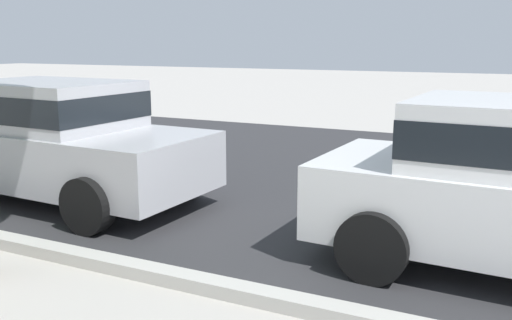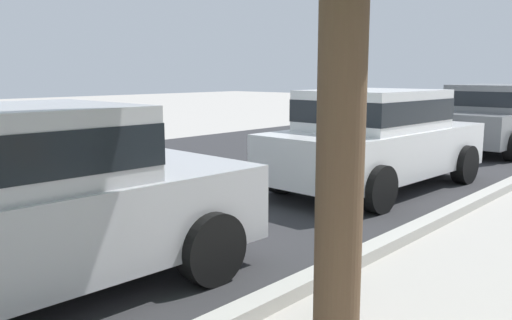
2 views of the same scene
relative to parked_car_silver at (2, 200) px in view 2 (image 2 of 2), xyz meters
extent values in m
cylinder|color=brown|center=(1.24, -2.27, 0.59)|extent=(0.32, 0.32, 2.85)
cube|color=#B7B7BC|center=(0.06, 0.00, -0.23)|extent=(4.17, 1.88, 0.70)
cylinder|color=black|center=(1.42, 0.79, -0.52)|extent=(0.65, 0.25, 0.64)
cylinder|color=black|center=(1.35, -0.91, -0.52)|extent=(0.65, 0.25, 0.64)
cube|color=silver|center=(5.81, 0.00, -0.23)|extent=(4.17, 1.88, 0.70)
cube|color=silver|center=(5.66, 0.00, 0.42)|extent=(2.20, 1.66, 0.60)
cube|color=black|center=(5.66, 0.00, 0.42)|extent=(2.21, 1.67, 0.33)
cylinder|color=black|center=(7.18, 0.79, -0.52)|extent=(0.65, 0.25, 0.64)
cylinder|color=black|center=(7.11, -0.91, -0.52)|extent=(0.65, 0.25, 0.64)
cylinder|color=black|center=(4.52, 0.90, -0.52)|extent=(0.65, 0.25, 0.64)
cylinder|color=black|center=(4.44, -0.79, -0.52)|extent=(0.65, 0.25, 0.64)
cube|color=slate|center=(11.43, 0.00, -0.23)|extent=(4.17, 1.88, 0.70)
cube|color=slate|center=(11.28, 0.00, 0.42)|extent=(2.20, 1.66, 0.60)
cube|color=black|center=(11.28, 0.00, 0.42)|extent=(2.21, 1.67, 0.33)
cylinder|color=black|center=(12.80, 0.79, -0.52)|extent=(0.65, 0.25, 0.64)
cylinder|color=black|center=(10.13, 0.90, -0.52)|extent=(0.65, 0.25, 0.64)
camera|label=1|loc=(5.55, -5.35, 1.21)|focal=39.41mm
camera|label=2|loc=(-1.65, -4.13, 0.96)|focal=37.26mm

